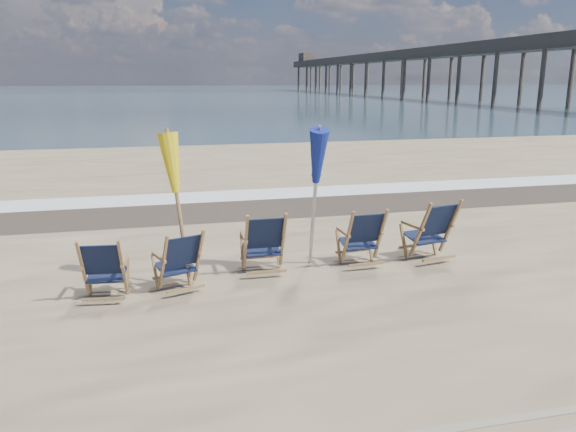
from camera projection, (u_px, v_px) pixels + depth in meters
name	position (u px, v px, depth m)	size (l,w,h in m)	color
ocean	(158.00, 92.00, 127.69)	(400.00, 400.00, 0.00)	#38505E
surf_foam	(233.00, 195.00, 14.73)	(200.00, 1.40, 0.01)	silver
wet_sand_strip	(242.00, 208.00, 13.31)	(200.00, 2.60, 0.00)	#42362A
beach_chair_0	(123.00, 269.00, 7.61)	(0.60, 0.67, 0.94)	#111832
beach_chair_1	(199.00, 259.00, 8.06)	(0.61, 0.68, 0.95)	#111832
beach_chair_2	(283.00, 243.00, 8.68)	(0.67, 0.75, 1.04)	#111832
beach_chair_3	(381.00, 237.00, 9.05)	(0.65, 0.73, 1.01)	#111832
beach_chair_4	(450.00, 229.00, 9.36)	(0.70, 0.79, 1.09)	#111832
umbrella_yellow	(178.00, 171.00, 7.91)	(0.30, 0.30, 2.25)	olive
umbrella_blue	(314.00, 157.00, 8.62)	(0.30, 0.30, 2.34)	#A5A5AD
fishing_pier	(421.00, 67.00, 84.33)	(4.40, 140.00, 9.30)	#4E4139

